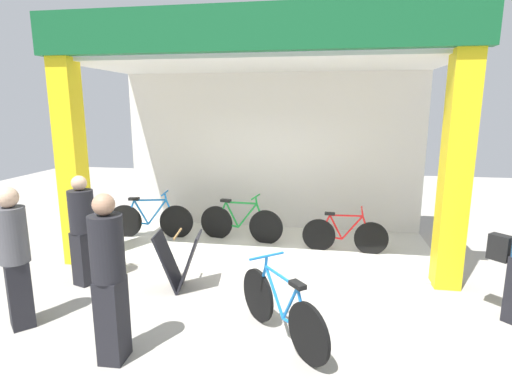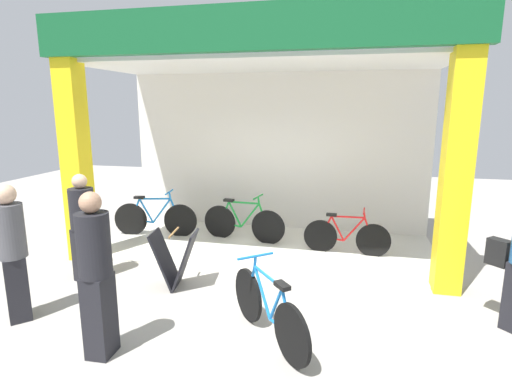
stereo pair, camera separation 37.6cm
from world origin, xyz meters
TOP-DOWN VIEW (x-y plane):
  - ground_plane at (0.00, 0.00)m, footprint 20.28×20.28m
  - shop_facade at (0.00, 1.45)m, footprint 6.34×2.86m
  - bicycle_inside_0 at (-0.44, 1.47)m, footprint 1.65×0.46m
  - bicycle_inside_1 at (-2.24, 1.38)m, footprint 1.67×0.46m
  - bicycle_inside_2 at (1.50, 1.15)m, footprint 1.50×0.41m
  - bicycle_parked_0 at (0.69, -1.80)m, footprint 1.08×1.28m
  - sandwich_board_sign at (-0.88, -0.74)m, footprint 0.69×0.55m
  - pedestrian_0 at (-2.28, -0.77)m, footprint 0.45×0.60m
  - pedestrian_2 at (-0.95, -2.44)m, footprint 0.34×0.34m
  - pedestrian_3 at (-2.36, -2.01)m, footprint 0.46×0.46m

SIDE VIEW (x-z plane):
  - ground_plane at x=0.00m, z-range 0.00..0.00m
  - bicycle_inside_2 at x=1.50m, z-range -0.08..0.74m
  - bicycle_parked_0 at x=0.69m, z-range -0.09..0.81m
  - bicycle_inside_0 at x=-0.44m, z-range -0.09..0.83m
  - bicycle_inside_1 at x=-2.24m, z-range -0.09..0.83m
  - sandwich_board_sign at x=-0.88m, z-range 0.00..0.83m
  - pedestrian_0 at x=-2.28m, z-range 0.03..1.63m
  - pedestrian_3 at x=-2.36m, z-range 0.03..1.71m
  - pedestrian_2 at x=-0.95m, z-range 0.03..1.77m
  - shop_facade at x=0.00m, z-range 0.17..4.07m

